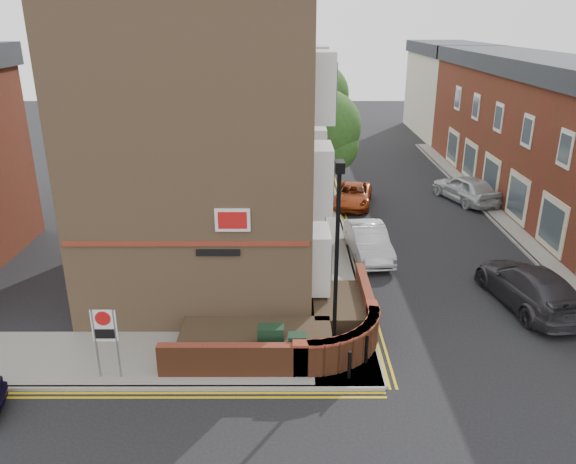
# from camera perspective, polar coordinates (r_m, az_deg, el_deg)

# --- Properties ---
(ground) EXTENTS (120.00, 120.00, 0.00)m
(ground) POSITION_cam_1_polar(r_m,az_deg,el_deg) (16.71, -0.78, -15.75)
(ground) COLOR black
(ground) RESTS_ON ground
(pavement_corner) EXTENTS (13.00, 3.00, 0.12)m
(pavement_corner) POSITION_cam_1_polar(r_m,az_deg,el_deg) (18.28, -12.03, -12.46)
(pavement_corner) COLOR gray
(pavement_corner) RESTS_ON ground
(pavement_main) EXTENTS (2.00, 32.00, 0.12)m
(pavement_main) POSITION_cam_1_polar(r_m,az_deg,el_deg) (31.08, 3.26, 2.28)
(pavement_main) COLOR gray
(pavement_main) RESTS_ON ground
(pavement_far) EXTENTS (4.00, 40.00, 0.12)m
(pavement_far) POSITION_cam_1_polar(r_m,az_deg,el_deg) (30.97, 24.35, 0.31)
(pavement_far) COLOR gray
(pavement_far) RESTS_ON ground
(kerb_side) EXTENTS (13.00, 0.15, 0.12)m
(kerb_side) POSITION_cam_1_polar(r_m,az_deg,el_deg) (17.08, -13.04, -15.21)
(kerb_side) COLOR gray
(kerb_side) RESTS_ON ground
(kerb_main_near) EXTENTS (0.15, 32.00, 0.12)m
(kerb_main_near) POSITION_cam_1_polar(r_m,az_deg,el_deg) (31.15, 5.10, 2.27)
(kerb_main_near) COLOR gray
(kerb_main_near) RESTS_ON ground
(kerb_main_far) EXTENTS (0.15, 40.00, 0.12)m
(kerb_main_far) POSITION_cam_1_polar(r_m,az_deg,el_deg) (30.20, 20.89, 0.32)
(kerb_main_far) COLOR gray
(kerb_main_far) RESTS_ON ground
(yellow_lines_side) EXTENTS (13.00, 0.28, 0.01)m
(yellow_lines_side) POSITION_cam_1_polar(r_m,az_deg,el_deg) (16.91, -13.21, -15.85)
(yellow_lines_side) COLOR gold
(yellow_lines_side) RESTS_ON ground
(yellow_lines_main) EXTENTS (0.28, 32.00, 0.01)m
(yellow_lines_main) POSITION_cam_1_polar(r_m,az_deg,el_deg) (31.19, 5.55, 2.18)
(yellow_lines_main) COLOR gold
(yellow_lines_main) RESTS_ON ground
(corner_building) EXTENTS (8.95, 10.40, 13.60)m
(corner_building) POSITION_cam_1_polar(r_m,az_deg,el_deg) (21.94, -8.19, 10.87)
(corner_building) COLOR #94704E
(corner_building) RESTS_ON ground
(garden_wall) EXTENTS (6.80, 6.00, 1.20)m
(garden_wall) POSITION_cam_1_polar(r_m,az_deg,el_deg) (18.77, -0.69, -11.19)
(garden_wall) COLOR brown
(garden_wall) RESTS_ON ground
(lamppost) EXTENTS (0.25, 0.50, 6.30)m
(lamppost) POSITION_cam_1_polar(r_m,az_deg,el_deg) (16.10, 4.93, -3.50)
(lamppost) COLOR black
(lamppost) RESTS_ON pavement_corner
(utility_cabinet_large) EXTENTS (0.80, 0.45, 1.20)m
(utility_cabinet_large) POSITION_cam_1_polar(r_m,az_deg,el_deg) (17.38, -1.74, -11.28)
(utility_cabinet_large) COLOR black
(utility_cabinet_large) RESTS_ON pavement_corner
(utility_cabinet_small) EXTENTS (0.55, 0.40, 1.10)m
(utility_cabinet_small) POSITION_cam_1_polar(r_m,az_deg,el_deg) (17.15, 0.96, -11.95)
(utility_cabinet_small) COLOR black
(utility_cabinet_small) RESTS_ON pavement_corner
(bollard_near) EXTENTS (0.11, 0.11, 0.90)m
(bollard_near) POSITION_cam_1_polar(r_m,az_deg,el_deg) (16.80, 6.26, -13.28)
(bollard_near) COLOR black
(bollard_near) RESTS_ON pavement_corner
(bollard_far) EXTENTS (0.11, 0.11, 0.90)m
(bollard_far) POSITION_cam_1_polar(r_m,az_deg,el_deg) (17.53, 7.97, -11.76)
(bollard_far) COLOR black
(bollard_far) RESTS_ON pavement_corner
(zone_sign) EXTENTS (0.72, 0.07, 2.20)m
(zone_sign) POSITION_cam_1_polar(r_m,az_deg,el_deg) (17.02, -18.11, -9.55)
(zone_sign) COLOR slate
(zone_sign) RESTS_ON pavement_corner
(far_terrace) EXTENTS (5.40, 30.40, 8.00)m
(far_terrace) POSITION_cam_1_polar(r_m,az_deg,el_deg) (34.11, 25.04, 8.96)
(far_terrace) COLOR brown
(far_terrace) RESTS_ON ground
(far_terrace_cream) EXTENTS (5.40, 12.40, 8.00)m
(far_terrace_cream) POSITION_cam_1_polar(r_m,az_deg,el_deg) (53.68, 15.85, 13.82)
(far_terrace_cream) COLOR beige
(far_terrace_cream) RESTS_ON ground
(tree_near) EXTENTS (3.64, 3.65, 6.70)m
(tree_near) POSITION_cam_1_polar(r_m,az_deg,el_deg) (28.01, 3.67, 10.02)
(tree_near) COLOR #382B1E
(tree_near) RESTS_ON pavement_main
(tree_mid) EXTENTS (4.03, 4.03, 7.42)m
(tree_mid) POSITION_cam_1_polar(r_m,az_deg,el_deg) (35.81, 2.89, 13.22)
(tree_mid) COLOR #382B1E
(tree_mid) RESTS_ON pavement_main
(tree_far) EXTENTS (3.81, 3.81, 7.00)m
(tree_far) POSITION_cam_1_polar(r_m,az_deg,el_deg) (43.78, 2.36, 14.26)
(tree_far) COLOR #382B1E
(tree_far) RESTS_ON pavement_main
(traffic_light_assembly) EXTENTS (0.20, 0.16, 4.20)m
(traffic_light_assembly) POSITION_cam_1_polar(r_m,az_deg,el_deg) (39.13, 3.21, 10.29)
(traffic_light_assembly) COLOR black
(traffic_light_assembly) RESTS_ON pavement_main
(silver_car_near) EXTENTS (1.86, 4.44, 1.43)m
(silver_car_near) POSITION_cam_1_polar(r_m,az_deg,el_deg) (25.12, 8.15, -0.94)
(silver_car_near) COLOR #B6B7BE
(silver_car_near) RESTS_ON ground
(red_car_main) EXTENTS (2.75, 4.60, 1.20)m
(red_car_main) POSITION_cam_1_polar(r_m,az_deg,el_deg) (32.04, 6.61, 3.76)
(red_car_main) COLOR #973410
(red_car_main) RESTS_ON ground
(grey_car_far) EXTENTS (2.94, 5.56, 1.53)m
(grey_car_far) POSITION_cam_1_polar(r_m,az_deg,el_deg) (22.49, 23.36, -5.10)
(grey_car_far) COLOR #2A292E
(grey_car_far) RESTS_ON ground
(silver_car_far) EXTENTS (3.30, 4.99, 1.58)m
(silver_car_far) POSITION_cam_1_polar(r_m,az_deg,el_deg) (33.99, 17.62, 4.24)
(silver_car_far) COLOR #B4B9BC
(silver_car_far) RESTS_ON ground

